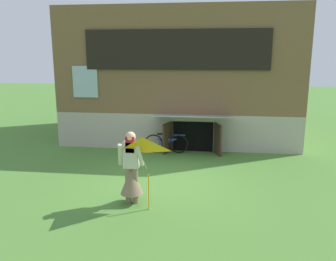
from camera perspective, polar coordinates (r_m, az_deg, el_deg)
name	(u,v)px	position (r m, az deg, el deg)	size (l,w,h in m)	color
ground_plane	(164,180)	(9.44, -0.64, -8.19)	(60.00, 60.00, 0.00)	#4C7F33
log_house	(183,75)	(14.50, 2.45, 9.14)	(8.73, 6.47, 4.99)	#ADA393
person	(131,174)	(7.86, -6.09, -7.10)	(0.61, 0.53, 1.67)	#7F6B51
kite	(142,155)	(7.10, -4.27, -4.14)	(0.87, 0.92, 1.58)	orange
bicycle_blue	(166,143)	(11.87, -0.31, -2.14)	(1.52, 0.13, 0.69)	black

